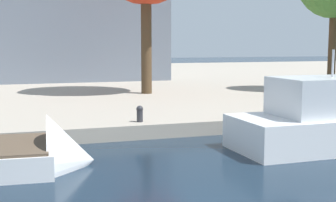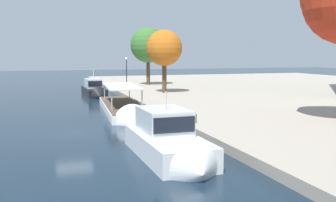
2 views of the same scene
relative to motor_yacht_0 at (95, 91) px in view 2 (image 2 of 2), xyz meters
The scene contains 9 objects.
ground_plane 24.99m from the motor_yacht_0, 10.65° to the right, with size 220.00×220.00×0.00m, color #142333.
motor_yacht_0 is the anchor object (origin of this frame).
tour_boat_1 16.82m from the motor_yacht_0, ahead, with size 15.37×4.29×3.89m.
motor_yacht_2 33.00m from the motor_yacht_0, ahead, with size 8.57×3.07×4.54m.
mooring_bollard_0 26.45m from the motor_yacht_0, ahead, with size 0.28×0.28×0.67m.
mooring_bollard_1 5.16m from the motor_yacht_0, 137.39° to the left, with size 0.30×0.30×0.75m.
lamp_post 5.60m from the motor_yacht_0, 108.32° to the left, with size 0.35×0.35×4.52m.
tree_1 11.12m from the motor_yacht_0, 62.56° to the left, with size 4.62×4.62×8.06m.
tree_3 14.63m from the motor_yacht_0, 131.67° to the left, with size 5.68×5.68×9.26m.
Camera 2 is at (27.16, -1.91, 5.52)m, focal length 41.02 mm.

